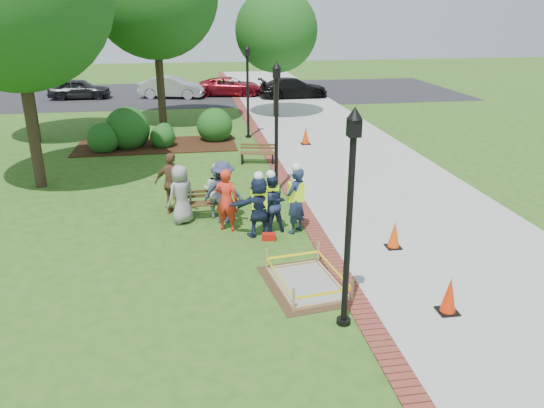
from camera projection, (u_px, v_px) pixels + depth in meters
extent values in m
plane|color=#285116|center=(260.00, 260.00, 12.99)|extent=(100.00, 100.00, 0.00)
cube|color=#9E9E99|center=(342.00, 150.00, 22.98)|extent=(6.00, 60.00, 0.02)
cube|color=maroon|center=(268.00, 153.00, 22.50)|extent=(0.50, 60.00, 0.03)
cube|color=#381E0F|center=(157.00, 145.00, 23.64)|extent=(7.00, 3.00, 0.05)
cube|color=black|center=(208.00, 93.00, 37.97)|extent=(36.00, 12.00, 0.01)
cube|color=#47331E|center=(307.00, 285.00, 11.83)|extent=(2.01, 2.52, 0.01)
cube|color=gray|center=(307.00, 284.00, 11.82)|extent=(1.44, 1.95, 0.04)
cube|color=tan|center=(307.00, 283.00, 11.82)|extent=(1.58, 2.09, 0.08)
cube|color=tan|center=(307.00, 274.00, 11.74)|extent=(1.61, 2.12, 0.55)
cube|color=yellow|center=(307.00, 273.00, 11.73)|extent=(1.56, 2.07, 0.06)
cube|color=brown|center=(199.00, 204.00, 15.42)|extent=(1.50, 0.54, 0.04)
cube|color=brown|center=(198.00, 194.00, 15.56)|extent=(1.47, 0.15, 0.23)
cube|color=black|center=(200.00, 211.00, 15.51)|extent=(1.36, 0.58, 0.43)
cube|color=brown|center=(257.00, 153.00, 20.87)|extent=(1.45, 0.69, 0.04)
cube|color=brown|center=(258.00, 146.00, 21.01)|extent=(1.37, 0.33, 0.22)
cube|color=black|center=(257.00, 158.00, 20.95)|extent=(1.33, 0.72, 0.41)
cube|color=black|center=(447.00, 312.00, 10.75)|extent=(0.41, 0.41, 0.05)
cone|color=red|center=(449.00, 294.00, 10.61)|extent=(0.32, 0.32, 0.75)
cube|color=black|center=(393.00, 247.00, 13.63)|extent=(0.38, 0.38, 0.05)
cone|color=#EE4707|center=(394.00, 234.00, 13.50)|extent=(0.30, 0.30, 0.70)
cube|color=black|center=(305.00, 144.00, 23.90)|extent=(0.42, 0.42, 0.05)
cone|color=#ED3A07|center=(306.00, 135.00, 23.75)|extent=(0.33, 0.33, 0.77)
cube|color=#B3150D|center=(269.00, 237.00, 14.09)|extent=(0.40, 0.27, 0.18)
cylinder|color=black|center=(348.00, 235.00, 9.74)|extent=(0.12, 0.12, 3.80)
cube|color=black|center=(354.00, 127.00, 9.04)|extent=(0.22, 0.22, 0.32)
cone|color=black|center=(355.00, 113.00, 8.95)|extent=(0.28, 0.28, 0.22)
cylinder|color=black|center=(343.00, 321.00, 10.38)|extent=(0.28, 0.28, 0.10)
cylinder|color=black|center=(276.00, 136.00, 17.14)|extent=(0.12, 0.12, 3.80)
cube|color=black|center=(277.00, 73.00, 16.44)|extent=(0.22, 0.22, 0.32)
cone|color=black|center=(277.00, 65.00, 16.35)|extent=(0.28, 0.28, 0.22)
cylinder|color=black|center=(276.00, 190.00, 17.78)|extent=(0.28, 0.28, 0.10)
cylinder|color=black|center=(248.00, 97.00, 24.54)|extent=(0.12, 0.12, 3.80)
cube|color=black|center=(247.00, 52.00, 23.84)|extent=(0.22, 0.22, 0.32)
cone|color=black|center=(247.00, 47.00, 23.75)|extent=(0.28, 0.28, 0.22)
cylinder|color=black|center=(248.00, 136.00, 25.19)|extent=(0.28, 0.28, 0.10)
cylinder|color=#3D2D1E|center=(30.00, 111.00, 17.42)|extent=(0.37, 0.37, 5.22)
cylinder|color=#3D2D1E|center=(160.00, 74.00, 26.91)|extent=(0.40, 0.40, 5.29)
cylinder|color=#3D2D1E|center=(276.00, 82.00, 29.35)|extent=(0.31, 0.31, 3.82)
sphere|color=#154413|center=(276.00, 31.00, 28.40)|extent=(4.43, 4.43, 4.43)
cylinder|color=#3D2D1E|center=(30.00, 90.00, 23.69)|extent=(0.31, 0.31, 4.65)
sphere|color=#154413|center=(18.00, 11.00, 22.53)|extent=(5.60, 5.60, 5.60)
sphere|color=#154413|center=(105.00, 152.00, 22.70)|extent=(1.35, 1.35, 1.35)
sphere|color=#154413|center=(129.00, 147.00, 23.42)|extent=(1.93, 1.93, 1.93)
sphere|color=#154413|center=(163.00, 147.00, 23.42)|extent=(1.09, 1.09, 1.09)
sphere|color=#154413|center=(215.00, 140.00, 24.61)|extent=(1.63, 1.63, 1.63)
sphere|color=#154413|center=(165.00, 140.00, 24.63)|extent=(0.89, 0.89, 0.89)
imported|color=gray|center=(181.00, 194.00, 14.98)|extent=(0.65, 0.60, 1.70)
imported|color=red|center=(226.00, 200.00, 14.46)|extent=(0.66, 0.55, 1.76)
imported|color=silver|center=(216.00, 190.00, 15.41)|extent=(0.62, 0.54, 1.64)
imported|color=brown|center=(173.00, 184.00, 15.64)|extent=(0.69, 0.56, 1.86)
imported|color=#2E3250|center=(224.00, 192.00, 15.01)|extent=(0.67, 0.54, 1.80)
imported|color=#171E3C|center=(259.00, 207.00, 14.11)|extent=(0.57, 0.41, 1.66)
cube|color=#B9F614|center=(259.00, 198.00, 14.03)|extent=(0.42, 0.26, 0.52)
sphere|color=white|center=(259.00, 176.00, 13.82)|extent=(0.25, 0.25, 0.25)
imported|color=#171C3C|center=(296.00, 201.00, 14.30)|extent=(0.69, 0.68, 1.83)
cube|color=#B9F614|center=(296.00, 192.00, 14.21)|extent=(0.42, 0.26, 0.52)
sphere|color=white|center=(296.00, 167.00, 13.97)|extent=(0.25, 0.25, 0.25)
imported|color=#1A2D45|center=(271.00, 204.00, 14.38)|extent=(0.58, 0.43, 1.62)
cube|color=#B9F614|center=(271.00, 196.00, 14.30)|extent=(0.42, 0.26, 0.52)
sphere|color=white|center=(271.00, 175.00, 14.08)|extent=(0.25, 0.25, 0.25)
imported|color=black|center=(81.00, 99.00, 35.68)|extent=(1.99, 4.56, 1.49)
imported|color=#B5B5BA|center=(173.00, 98.00, 36.10)|extent=(3.24, 5.18, 1.57)
imported|color=maroon|center=(230.00, 96.00, 37.06)|extent=(2.59, 4.50, 1.38)
imported|color=black|center=(293.00, 98.00, 36.13)|extent=(2.14, 4.58, 1.47)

